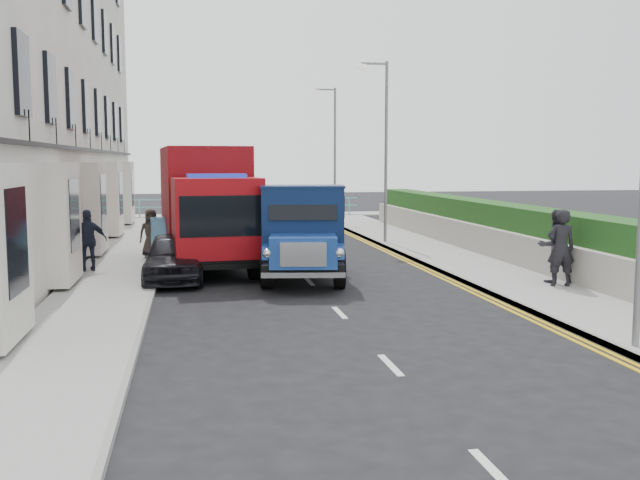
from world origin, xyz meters
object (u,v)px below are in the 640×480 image
(red_lorry, at_px, (206,203))
(pedestrian_east_near, at_px, (561,248))
(bedford_lorry, at_px, (303,239))
(lamp_near, at_px, (640,114))
(lamp_mid, at_px, (383,141))
(lamp_far, at_px, (333,146))
(parked_car_front, at_px, (173,257))

(red_lorry, distance_m, pedestrian_east_near, 10.41)
(bedford_lorry, height_order, red_lorry, red_lorry)
(bedford_lorry, distance_m, pedestrian_east_near, 6.58)
(lamp_near, distance_m, bedford_lorry, 9.49)
(bedford_lorry, height_order, pedestrian_east_near, bedford_lorry)
(lamp_mid, bearing_deg, pedestrian_east_near, -80.20)
(lamp_mid, relative_size, pedestrian_east_near, 3.63)
(lamp_mid, distance_m, lamp_far, 10.00)
(parked_car_front, bearing_deg, lamp_near, -48.30)
(lamp_near, distance_m, pedestrian_east_near, 6.57)
(lamp_near, height_order, lamp_far, same)
(lamp_near, height_order, red_lorry, lamp_near)
(lamp_far, distance_m, bedford_lorry, 18.79)
(lamp_near, relative_size, lamp_mid, 1.00)
(bedford_lorry, relative_size, red_lorry, 0.79)
(bedford_lorry, xyz_separation_m, parked_car_front, (-3.41, 0.84, -0.52))
(lamp_mid, distance_m, pedestrian_east_near, 10.94)
(lamp_near, bearing_deg, bedford_lorry, 118.79)
(red_lorry, bearing_deg, parked_car_front, -114.98)
(lamp_far, relative_size, red_lorry, 0.98)
(red_lorry, height_order, parked_car_front, red_lorry)
(lamp_mid, xyz_separation_m, lamp_far, (0.00, 10.00, 0.00))
(lamp_far, height_order, red_lorry, lamp_far)
(lamp_mid, bearing_deg, lamp_near, -90.00)
(bedford_lorry, bearing_deg, parked_car_front, 174.62)
(lamp_mid, distance_m, bedford_lorry, 9.59)
(lamp_far, height_order, parked_car_front, lamp_far)
(bedford_lorry, distance_m, red_lorry, 4.29)
(lamp_near, relative_size, lamp_far, 1.00)
(lamp_mid, xyz_separation_m, bedford_lorry, (-4.36, -8.06, -2.82))
(lamp_far, bearing_deg, lamp_near, -90.00)
(red_lorry, bearing_deg, lamp_mid, 29.32)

